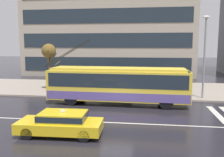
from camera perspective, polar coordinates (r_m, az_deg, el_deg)
The scene contains 13 objects.
ground_plane at distance 16.66m, azimuth 0.49°, elevation -8.91°, with size 160.00×160.00×0.00m, color black.
sidewalk_slab at distance 26.64m, azimuth 3.34°, elevation -2.39°, with size 80.00×10.00×0.14m, color gray.
crosswalk_stripe_edge_near at distance 18.80m, azimuth 23.12°, elevation -7.59°, with size 0.44×4.40×0.01m, color beige.
lane_centre_line at distance 15.52m, azimuth -0.09°, elevation -10.17°, with size 72.00×0.14×0.01m, color silver.
trolleybus at distance 19.92m, azimuth 1.39°, elevation -1.32°, with size 11.90×2.86×5.26m.
taxi_oncoming_near at distance 13.57m, azimuth -11.70°, elevation -9.92°, with size 4.52×1.95×1.39m.
bus_shelter at distance 23.80m, azimuth 1.08°, elevation 0.89°, with size 3.58×1.52×2.41m.
pedestrian_at_shelter at distance 22.81m, azimuth 10.84°, elevation 0.17°, with size 1.44×1.44×2.03m.
pedestrian_approaching_curb at distance 23.53m, azimuth 12.76°, elevation -1.24°, with size 0.47×0.47×1.73m.
pedestrian_walking_past at distance 21.94m, azimuth 4.40°, elevation -0.47°, with size 1.10×1.10×1.94m.
pedestrian_waiting_by_pole at distance 24.67m, azimuth -6.77°, elevation 0.69°, with size 1.13×1.13×1.97m.
street_lamp at distance 22.76m, azimuth 20.68°, elevation 6.11°, with size 0.60×0.32×7.11m.
street_tree_bare at distance 26.23m, azimuth -14.42°, elevation 5.81°, with size 1.65×2.07×4.76m.
Camera 1 is at (2.04, -15.82, 4.81)m, focal length 39.46 mm.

